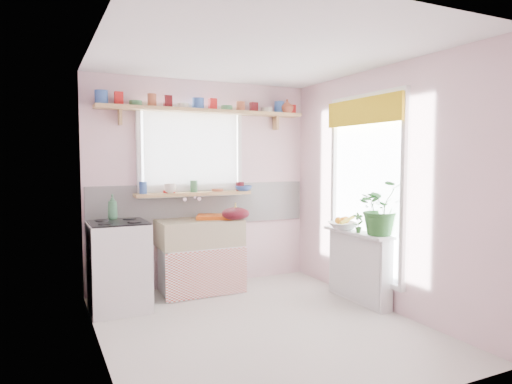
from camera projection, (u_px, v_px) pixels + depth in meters
name	position (u px, v px, depth m)	size (l,w,h in m)	color
room	(279.00, 175.00, 5.20)	(3.20, 3.20, 3.20)	beige
sink_unit	(200.00, 255.00, 5.31)	(0.95, 0.65, 1.11)	white
cooker	(119.00, 266.00, 4.68)	(0.58, 0.58, 0.93)	white
radiator_ledge	(359.00, 265.00, 4.96)	(0.22, 0.95, 0.78)	white
windowsill	(194.00, 194.00, 5.43)	(1.40, 0.22, 0.04)	tan
pine_shelf	(206.00, 111.00, 5.41)	(2.52, 0.24, 0.04)	tan
shelf_crockery	(205.00, 105.00, 5.41)	(2.47, 0.11, 0.12)	#3359A5
sill_crockery	(194.00, 187.00, 5.42)	(1.35, 0.11, 0.12)	#3359A5
dish_tray	(216.00, 217.00, 5.38)	(0.44, 0.33, 0.04)	#E35A14
colander	(235.00, 214.00, 5.26)	(0.32, 0.32, 0.15)	#510D19
jade_plant	(381.00, 208.00, 4.65)	(0.51, 0.44, 0.56)	#286227
fruit_bowl	(343.00, 226.00, 5.05)	(0.32, 0.32, 0.08)	silver
herb_pot	(358.00, 223.00, 4.80)	(0.11, 0.08, 0.22)	#2F5F26
soap_bottle_sink	(235.00, 211.00, 5.26)	(0.09, 0.09, 0.20)	#DFCD63
sill_cup	(170.00, 189.00, 5.25)	(0.14, 0.14, 0.11)	#EFE4CF
sill_bowl	(243.00, 188.00, 5.64)	(0.21, 0.21, 0.06)	#31539F
shelf_vase	(287.00, 106.00, 5.82)	(0.17, 0.17, 0.17)	#9D4A30
cooker_bottle	(112.00, 207.00, 4.82)	(0.10, 0.10, 0.27)	#38704A
fruit	(343.00, 220.00, 5.05)	(0.20, 0.14, 0.10)	orange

